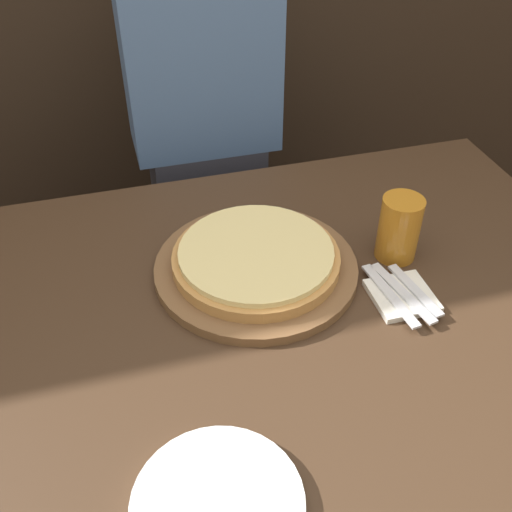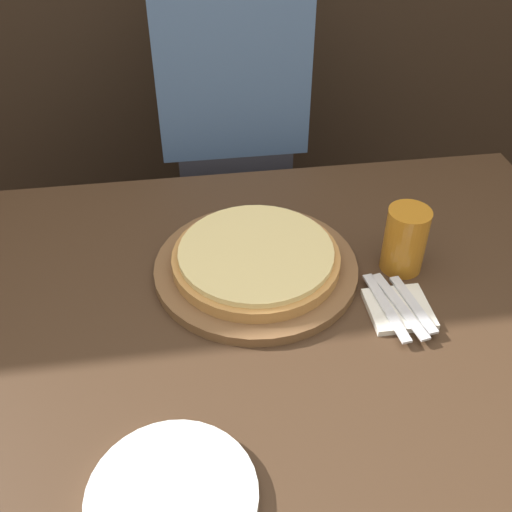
% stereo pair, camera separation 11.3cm
% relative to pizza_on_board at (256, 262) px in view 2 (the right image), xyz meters
% --- Properties ---
extents(dining_table, '(1.51, 0.98, 0.71)m').
position_rel_pizza_on_board_xyz_m(dining_table, '(-0.08, -0.12, -0.38)').
color(dining_table, '#3D2819').
rests_on(dining_table, ground_plane).
extents(pizza_on_board, '(0.39, 0.39, 0.06)m').
position_rel_pizza_on_board_xyz_m(pizza_on_board, '(0.00, 0.00, 0.00)').
color(pizza_on_board, brown).
rests_on(pizza_on_board, dining_table).
extents(beer_glass, '(0.08, 0.08, 0.13)m').
position_rel_pizza_on_board_xyz_m(beer_glass, '(0.28, -0.02, 0.05)').
color(beer_glass, '#B7701E').
rests_on(beer_glass, dining_table).
extents(dinner_plate, '(0.23, 0.23, 0.02)m').
position_rel_pizza_on_board_xyz_m(dinner_plate, '(-0.18, -0.45, -0.02)').
color(dinner_plate, white).
rests_on(dinner_plate, dining_table).
extents(napkin_stack, '(0.11, 0.11, 0.01)m').
position_rel_pizza_on_board_xyz_m(napkin_stack, '(0.24, -0.14, -0.02)').
color(napkin_stack, silver).
rests_on(napkin_stack, dining_table).
extents(fork, '(0.04, 0.18, 0.00)m').
position_rel_pizza_on_board_xyz_m(fork, '(0.21, -0.14, -0.01)').
color(fork, silver).
rests_on(fork, napkin_stack).
extents(dinner_knife, '(0.05, 0.18, 0.00)m').
position_rel_pizza_on_board_xyz_m(dinner_knife, '(0.24, -0.14, -0.01)').
color(dinner_knife, silver).
rests_on(dinner_knife, napkin_stack).
extents(spoon, '(0.04, 0.15, 0.00)m').
position_rel_pizza_on_board_xyz_m(spoon, '(0.26, -0.14, -0.01)').
color(spoon, silver).
rests_on(spoon, napkin_stack).
extents(diner_person, '(0.37, 0.20, 1.30)m').
position_rel_pizza_on_board_xyz_m(diner_person, '(0.02, 0.57, -0.10)').
color(diner_person, '#33333D').
rests_on(diner_person, ground_plane).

